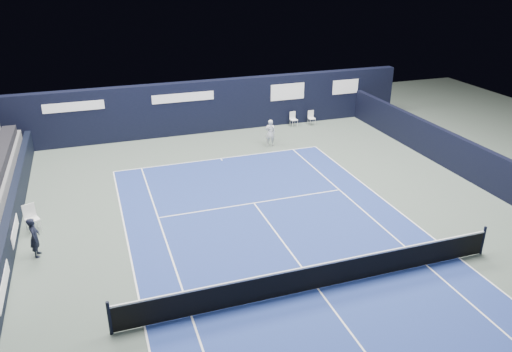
{
  "coord_description": "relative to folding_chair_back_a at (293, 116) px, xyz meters",
  "views": [
    {
      "loc": [
        -6.12,
        -11.79,
        9.75
      ],
      "look_at": [
        0.07,
        6.33,
        1.3
      ],
      "focal_mm": 35.0,
      "sensor_mm": 36.0,
      "label": 1
    }
  ],
  "objects": [
    {
      "name": "enclosure_wall_right",
      "position": [
        4.74,
        -9.82,
        0.3
      ],
      "size": [
        0.3,
        22.0,
        1.8
      ],
      "primitive_type": "cube",
      "color": "black",
      "rests_on": "ground"
    },
    {
      "name": "ground",
      "position": [
        -5.76,
        -13.82,
        -0.6
      ],
      "size": [
        48.0,
        48.0,
        0.0
      ],
      "primitive_type": "plane",
      "color": "#48554C",
      "rests_on": "ground"
    },
    {
      "name": "back_sponsor_wall",
      "position": [
        -5.75,
        0.67,
        0.95
      ],
      "size": [
        26.0,
        0.63,
        3.1
      ],
      "color": "black",
      "rests_on": "ground"
    },
    {
      "name": "folding_chair_back_a",
      "position": [
        0.0,
        0.0,
        0.0
      ],
      "size": [
        0.43,
        0.46,
        0.9
      ],
      "rotation": [
        0.0,
        0.0,
        0.1
      ],
      "color": "white",
      "rests_on": "ground"
    },
    {
      "name": "side_barrier_left",
      "position": [
        -15.26,
        -9.85,
        0.0
      ],
      "size": [
        0.33,
        22.0,
        1.2
      ],
      "color": "black",
      "rests_on": "ground"
    },
    {
      "name": "court_surface",
      "position": [
        -5.76,
        -15.82,
        -0.59
      ],
      "size": [
        10.97,
        23.77,
        0.01
      ],
      "primitive_type": "cube",
      "color": "navy",
      "rests_on": "ground"
    },
    {
      "name": "tennis_net",
      "position": [
        -5.76,
        -15.82,
        -0.09
      ],
      "size": [
        12.9,
        0.1,
        1.1
      ],
      "color": "black",
      "rests_on": "ground"
    },
    {
      "name": "court_markings",
      "position": [
        -5.76,
        -15.82,
        -0.59
      ],
      "size": [
        11.03,
        23.83,
        0.0
      ],
      "color": "white",
      "rests_on": "court_surface"
    },
    {
      "name": "line_judge_chair",
      "position": [
        -14.61,
        -8.83,
        0.02
      ],
      "size": [
        0.62,
        0.61,
        1.09
      ],
      "rotation": [
        0.0,
        0.0,
        0.39
      ],
      "color": "white",
      "rests_on": "ground"
    },
    {
      "name": "line_judge",
      "position": [
        -14.34,
        -10.82,
        0.15
      ],
      "size": [
        0.39,
        0.57,
        1.49
      ],
      "primitive_type": "imported",
      "rotation": [
        0.0,
        0.0,
        1.5
      ],
      "color": "black",
      "rests_on": "ground"
    },
    {
      "name": "tennis_player",
      "position": [
        -2.61,
        -2.94,
        0.17
      ],
      "size": [
        0.64,
        0.87,
        1.52
      ],
      "color": "silver",
      "rests_on": "ground"
    },
    {
      "name": "folding_chair_back_b",
      "position": [
        1.18,
        -0.16,
        -0.09
      ],
      "size": [
        0.4,
        0.39,
        0.9
      ],
      "rotation": [
        0.0,
        0.0,
        -0.01
      ],
      "color": "silver",
      "rests_on": "ground"
    }
  ]
}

